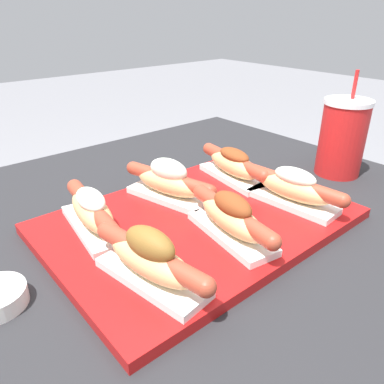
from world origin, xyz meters
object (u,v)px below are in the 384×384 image
(drink_cup, at_px, (342,138))
(hot_dog_2, at_px, (294,188))
(hot_dog_0, at_px, (151,259))
(hot_dog_4, at_px, (169,182))
(hot_dog_3, at_px, (92,211))
(hot_dog_5, at_px, (234,165))
(serving_tray, at_px, (199,221))
(hot_dog_1, at_px, (232,217))

(drink_cup, bearing_deg, hot_dog_2, -168.93)
(hot_dog_0, relative_size, drink_cup, 0.90)
(hot_dog_0, xyz_separation_m, hot_dog_2, (0.32, 0.01, -0.00))
(hot_dog_2, bearing_deg, hot_dog_0, -177.87)
(hot_dog_4, bearing_deg, drink_cup, -16.78)
(hot_dog_2, bearing_deg, drink_cup, 11.07)
(hot_dog_3, distance_m, drink_cup, 0.57)
(hot_dog_5, bearing_deg, hot_dog_2, -89.62)
(hot_dog_0, distance_m, hot_dog_4, 0.24)
(serving_tray, height_order, hot_dog_5, hot_dog_5)
(hot_dog_0, bearing_deg, hot_dog_1, 3.25)
(hot_dog_1, xyz_separation_m, hot_dog_3, (-0.16, 0.16, -0.00))
(hot_dog_0, height_order, hot_dog_2, hot_dog_0)
(hot_dog_3, height_order, hot_dog_5, hot_dog_3)
(hot_dog_3, distance_m, hot_dog_4, 0.16)
(hot_dog_2, height_order, hot_dog_5, hot_dog_2)
(serving_tray, xyz_separation_m, hot_dog_2, (0.16, -0.08, 0.04))
(hot_dog_3, height_order, hot_dog_4, hot_dog_4)
(hot_dog_0, height_order, hot_dog_4, same)
(hot_dog_1, xyz_separation_m, hot_dog_4, (0.00, 0.17, 0.00))
(hot_dog_4, distance_m, hot_dog_5, 0.16)
(hot_dog_3, bearing_deg, hot_dog_5, -1.29)
(hot_dog_5, relative_size, drink_cup, 0.90)
(hot_dog_2, height_order, hot_dog_4, hot_dog_4)
(hot_dog_4, bearing_deg, hot_dog_1, -91.49)
(hot_dog_1, distance_m, drink_cup, 0.41)
(hot_dog_5, bearing_deg, drink_cup, -23.63)
(hot_dog_5, bearing_deg, serving_tray, -155.42)
(hot_dog_0, bearing_deg, serving_tray, 28.78)
(hot_dog_4, bearing_deg, hot_dog_2, -46.09)
(hot_dog_2, bearing_deg, hot_dog_5, 90.38)
(hot_dog_1, distance_m, hot_dog_3, 0.23)
(serving_tray, bearing_deg, hot_dog_3, 153.41)
(drink_cup, bearing_deg, hot_dog_5, 156.37)
(hot_dog_2, relative_size, drink_cup, 0.91)
(serving_tray, distance_m, hot_dog_0, 0.19)
(hot_dog_4, xyz_separation_m, hot_dog_5, (0.16, -0.02, -0.00))
(hot_dog_3, relative_size, drink_cup, 0.90)
(hot_dog_3, bearing_deg, hot_dog_1, -45.64)
(drink_cup, bearing_deg, hot_dog_0, -174.05)
(serving_tray, bearing_deg, hot_dog_2, -25.69)
(hot_dog_0, relative_size, hot_dog_1, 1.00)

